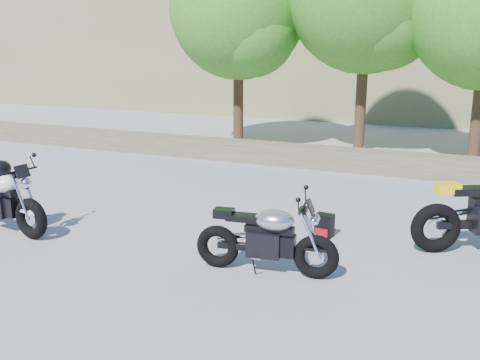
% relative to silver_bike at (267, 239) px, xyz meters
% --- Properties ---
extents(ground, '(90.00, 90.00, 0.00)m').
position_rel_silver_bike_xyz_m(ground, '(-1.23, 0.54, -0.45)').
color(ground, gray).
rests_on(ground, ground).
extents(stone_wall, '(22.00, 0.55, 0.50)m').
position_rel_silver_bike_xyz_m(stone_wall, '(-1.23, 6.04, -0.20)').
color(stone_wall, brown).
rests_on(stone_wall, ground).
extents(tree_decid_left, '(3.67, 3.67, 5.62)m').
position_rel_silver_bike_xyz_m(tree_decid_left, '(-3.62, 7.68, 3.18)').
color(tree_decid_left, '#382314').
rests_on(tree_decid_left, ground).
extents(silver_bike, '(1.84, 0.58, 0.93)m').
position_rel_silver_bike_xyz_m(silver_bike, '(0.00, 0.00, 0.00)').
color(silver_bike, black).
rests_on(silver_bike, ground).
extents(backpack, '(0.28, 0.25, 0.35)m').
position_rel_silver_bike_xyz_m(backpack, '(0.34, 1.57, -0.28)').
color(backpack, black).
rests_on(backpack, ground).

